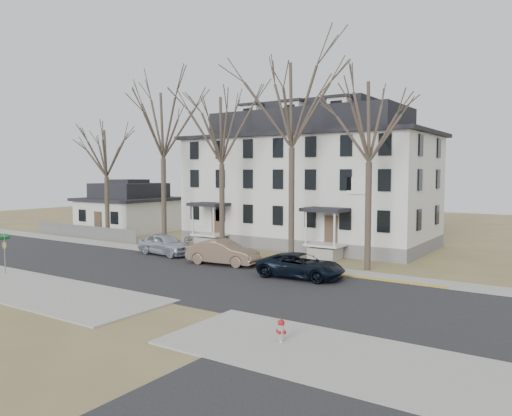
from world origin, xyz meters
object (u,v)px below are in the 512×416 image
Objects in this scene: small_house at (129,209)px; tree_center at (292,99)px; tree_far_left at (163,120)px; car_silver at (165,245)px; tree_mid_right at (370,116)px; car_tan at (223,253)px; car_navy at (301,266)px; tree_bungalow at (106,150)px; boarding_house at (308,181)px; fire_hydrant at (281,331)px; tree_mid_left at (222,125)px; bicycle_left at (192,239)px; street_sign at (5,247)px.

tree_center is (23.00, -6.20, 8.84)m from small_house.
car_silver is (3.06, -3.04, -9.55)m from tree_far_left.
tree_mid_right is at bearing -72.34° from car_silver.
car_tan is 0.96× the size of car_navy.
car_silver is 0.95× the size of car_tan.
small_house is 9.43m from tree_bungalow.
boarding_house is 10.39m from tree_center.
tree_far_left reaches higher than small_house.
small_house is 0.59× the size of tree_center.
tree_far_left is 15.71× the size of fire_hydrant.
tree_mid_left reaches higher than car_tan.
street_sign is (-1.11, -15.63, 1.19)m from bicycle_left.
tree_far_left is at bearing 180.00° from tree_mid_right.
small_house is at bearing -174.41° from boarding_house.
car_tan reaches higher than car_silver.
boarding_house is 4.26× the size of car_tan.
car_tan is (-0.06, -11.89, -4.57)m from boarding_house.
car_navy is at bearing -16.65° from tree_far_left.
boarding_house is at bearing 61.44° from street_sign.
tree_far_left is 1.08× the size of tree_mid_left.
tree_bungalow reaches higher than car_tan.
tree_mid_right is (5.50, 0.00, -1.48)m from tree_center.
small_house is at bearing 55.74° from car_tan.
tree_center is 5.70m from tree_mid_right.
car_navy is at bearing 114.98° from fire_hydrant.
car_silver is (10.06, -3.04, -7.32)m from tree_bungalow.
tree_bungalow is 4.36× the size of street_sign.
fire_hydrant is at bearing -142.50° from car_tan.
tree_far_left reaches higher than bicycle_left.
tree_mid_left is (-3.00, -8.15, 4.22)m from boarding_house.
fire_hydrant is at bearing -36.25° from tree_far_left.
car_silver is 1.88× the size of street_sign.
tree_far_left is 7.74× the size of bicycle_left.
car_tan is (-8.56, -3.74, -8.80)m from tree_mid_right.
small_house is at bearing 122.84° from tree_bungalow.
street_sign is (-3.02, -10.44, 0.86)m from car_silver.
boarding_house is 13.12m from tree_far_left.
car_tan is (19.94, -9.93, -1.44)m from small_house.
tree_bungalow is at bearing 180.00° from tree_mid_right.
tree_mid_left is 10.00m from car_tan.
tree_mid_left is 2.73× the size of car_silver.
boarding_house is at bearing -22.19° from car_silver.
tree_bungalow reaches higher than bicycle_left.
tree_mid_right is at bearing -30.25° from car_navy.
bicycle_left is at bearing 79.89° from street_sign.
tree_mid_right is at bearing -12.27° from small_house.
car_silver reaches higher than fire_hydrant.
tree_mid_right reaches higher than car_tan.
boarding_house reaches higher than car_silver.
fire_hydrant is at bearing -130.17° from bicycle_left.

